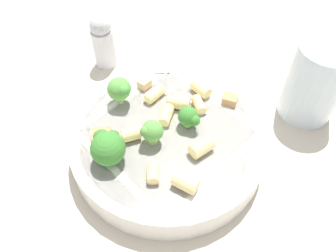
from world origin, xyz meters
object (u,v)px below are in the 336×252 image
at_px(pasta_bowl, 168,139).
at_px(rigatoni_0, 166,115).
at_px(rigatoni_6, 131,134).
at_px(chicken_chunk_2, 147,83).
at_px(broccoli_floret_3, 120,89).
at_px(drinking_glass, 313,87).
at_px(rigatoni_7, 179,102).
at_px(rigatoni_1, 201,89).
at_px(rigatoni_4, 185,183).
at_px(rigatoni_8, 199,105).
at_px(rigatoni_3, 153,174).
at_px(broccoli_floret_1, 151,132).
at_px(pepper_shaker, 103,41).
at_px(rigatoni_2, 155,94).
at_px(chicken_chunk_0, 102,137).
at_px(broccoli_floret_0, 190,118).
at_px(rigatoni_5, 201,147).
at_px(broccoli_floret_2, 107,147).
at_px(chicken_chunk_1, 230,100).

relative_size(pasta_bowl, rigatoni_0, 8.82).
bearing_deg(rigatoni_0, rigatoni_6, -75.48).
bearing_deg(chicken_chunk_2, broccoli_floret_3, -68.06).
distance_m(rigatoni_0, rigatoni_6, 0.05).
bearing_deg(drinking_glass, rigatoni_7, -102.51).
xyz_separation_m(rigatoni_1, rigatoni_4, (0.13, -0.08, 0.00)).
distance_m(rigatoni_8, drinking_glass, 0.16).
relative_size(pasta_bowl, rigatoni_8, 9.73).
bearing_deg(rigatoni_8, rigatoni_3, -50.34).
bearing_deg(rigatoni_3, broccoli_floret_1, 161.69).
height_order(broccoli_floret_1, pepper_shaker, pepper_shaker).
bearing_deg(chicken_chunk_2, rigatoni_2, 3.14).
xyz_separation_m(broccoli_floret_3, rigatoni_3, (0.13, -0.00, -0.02)).
bearing_deg(chicken_chunk_0, rigatoni_7, 99.27).
bearing_deg(drinking_glass, pasta_bowl, -92.08).
relative_size(broccoli_floret_0, rigatoni_0, 1.04).
bearing_deg(rigatoni_7, rigatoni_5, -3.03).
distance_m(broccoli_floret_2, rigatoni_2, 0.11).
bearing_deg(pepper_shaker, rigatoni_8, 23.61).
bearing_deg(broccoli_floret_1, chicken_chunk_0, -113.15).
height_order(chicken_chunk_2, pepper_shaker, pepper_shaker).
distance_m(broccoli_floret_1, rigatoni_7, 0.07).
relative_size(rigatoni_5, pepper_shaker, 0.31).
bearing_deg(rigatoni_2, broccoli_floret_0, 18.77).
height_order(rigatoni_5, pepper_shaker, pepper_shaker).
height_order(rigatoni_3, rigatoni_7, rigatoni_7).
xyz_separation_m(broccoli_floret_2, rigatoni_0, (-0.03, 0.08, -0.02)).
distance_m(broccoli_floret_1, chicken_chunk_0, 0.06).
distance_m(rigatoni_8, chicken_chunk_2, 0.08).
xyz_separation_m(rigatoni_4, rigatoni_6, (-0.09, -0.03, -0.00)).
distance_m(rigatoni_5, chicken_chunk_1, 0.09).
height_order(rigatoni_0, rigatoni_7, rigatoni_7).
bearing_deg(drinking_glass, rigatoni_6, -93.15).
height_order(broccoli_floret_3, pepper_shaker, pepper_shaker).
relative_size(broccoli_floret_2, rigatoni_3, 2.08).
xyz_separation_m(rigatoni_0, chicken_chunk_0, (0.00, -0.09, 0.00)).
bearing_deg(rigatoni_0, drinking_glass, 82.38).
xyz_separation_m(rigatoni_6, drinking_glass, (0.01, 0.26, -0.00)).
bearing_deg(rigatoni_4, broccoli_floret_1, -170.20).
bearing_deg(rigatoni_7, chicken_chunk_1, 74.93).
bearing_deg(chicken_chunk_0, broccoli_floret_2, 3.64).
height_order(broccoli_floret_3, rigatoni_6, broccoli_floret_3).
xyz_separation_m(rigatoni_7, chicken_chunk_1, (0.02, 0.07, -0.00)).
distance_m(rigatoni_3, rigatoni_7, 0.11).
distance_m(rigatoni_2, chicken_chunk_0, 0.10).
height_order(rigatoni_4, rigatoni_7, same).
distance_m(rigatoni_1, rigatoni_5, 0.10).
xyz_separation_m(broccoli_floret_0, rigatoni_1, (-0.05, 0.04, -0.01)).
bearing_deg(broccoli_floret_1, pepper_shaker, -178.93).
distance_m(broccoli_floret_3, rigatoni_3, 0.13).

